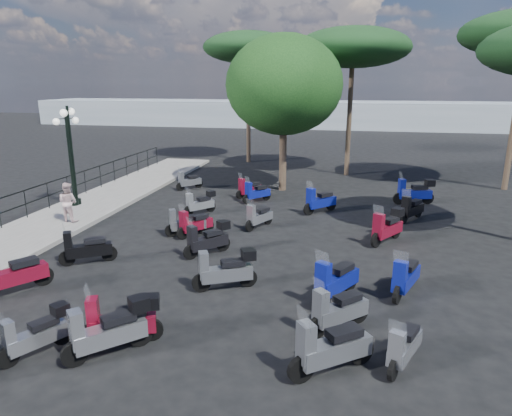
% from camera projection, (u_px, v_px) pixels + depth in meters
% --- Properties ---
extents(ground, '(120.00, 120.00, 0.00)m').
position_uv_depth(ground, '(185.00, 273.00, 13.00)').
color(ground, black).
rests_on(ground, ground).
extents(sidewalk, '(3.00, 30.00, 0.15)m').
position_uv_depth(sidewalk, '(49.00, 225.00, 17.11)').
color(sidewalk, slate).
rests_on(sidewalk, ground).
extents(railing, '(0.04, 26.04, 1.10)m').
position_uv_depth(railing, '(12.00, 203.00, 16.97)').
color(railing, black).
rests_on(railing, sidewalk).
extents(lamp_post_1, '(0.61, 1.05, 3.81)m').
position_uv_depth(lamp_post_1, '(70.00, 155.00, 19.01)').
color(lamp_post_1, black).
rests_on(lamp_post_1, sidewalk).
extents(lamp_post_2, '(0.56, 1.19, 4.17)m').
position_uv_depth(lamp_post_2, '(71.00, 149.00, 19.11)').
color(lamp_post_2, black).
rests_on(lamp_post_2, sidewalk).
extents(pedestrian_far, '(0.79, 0.65, 1.50)m').
position_uv_depth(pedestrian_far, '(68.00, 202.00, 17.12)').
color(pedestrian_far, beige).
rests_on(pedestrian_far, sidewalk).
extents(scooter_2, '(1.16, 1.59, 1.47)m').
position_uv_depth(scooter_2, '(13.00, 275.00, 11.63)').
color(scooter_2, black).
rests_on(scooter_2, ground).
extents(scooter_3, '(1.47, 1.01, 1.33)m').
position_uv_depth(scooter_3, '(86.00, 249.00, 13.57)').
color(scooter_3, black).
rests_on(scooter_3, ground).
extents(scooter_4, '(1.07, 1.23, 1.19)m').
position_uv_depth(scooter_4, '(200.00, 203.00, 18.72)').
color(scooter_4, black).
rests_on(scooter_4, ground).
extents(scooter_5, '(1.02, 1.23, 1.20)m').
position_uv_depth(scooter_5, '(189.00, 181.00, 22.99)').
color(scooter_5, black).
rests_on(scooter_5, ground).
extents(scooter_7, '(0.89, 1.37, 1.20)m').
position_uv_depth(scooter_7, '(36.00, 334.00, 9.00)').
color(scooter_7, black).
rests_on(scooter_7, ground).
extents(scooter_8, '(1.62, 0.87, 1.36)m').
position_uv_depth(scooter_8, '(122.00, 321.00, 9.39)').
color(scooter_8, black).
rests_on(scooter_8, ground).
extents(scooter_9, '(1.43, 0.90, 1.26)m').
position_uv_depth(scooter_9, '(186.00, 224.00, 16.07)').
color(scooter_9, black).
rests_on(scooter_9, ground).
extents(scooter_10, '(0.98, 1.37, 1.26)m').
position_uv_depth(scooter_10, '(195.00, 224.00, 16.02)').
color(scooter_10, black).
rests_on(scooter_10, ground).
extents(scooter_11, '(1.08, 1.26, 1.25)m').
position_uv_depth(scooter_11, '(256.00, 193.00, 20.54)').
color(scooter_11, black).
rests_on(scooter_11, ground).
extents(scooter_13, '(1.40, 1.41, 1.44)m').
position_uv_depth(scooter_13, '(109.00, 331.00, 8.96)').
color(scooter_13, black).
rests_on(scooter_13, ground).
extents(scooter_14, '(1.61, 0.98, 1.38)m').
position_uv_depth(scooter_14, '(225.00, 271.00, 11.87)').
color(scooter_14, black).
rests_on(scooter_14, ground).
extents(scooter_15, '(1.21, 1.38, 1.33)m').
position_uv_depth(scooter_15, '(208.00, 240.00, 14.24)').
color(scooter_15, black).
rests_on(scooter_15, ground).
extents(scooter_16, '(0.83, 1.41, 1.22)m').
position_uv_depth(scooter_16, '(259.00, 217.00, 16.91)').
color(scooter_16, black).
rests_on(scooter_16, ground).
extents(scooter_17, '(1.18, 1.16, 1.24)m').
position_uv_depth(scooter_17, '(250.00, 189.00, 21.33)').
color(scooter_17, black).
rests_on(scooter_17, ground).
extents(scooter_19, '(1.30, 1.28, 1.37)m').
position_uv_depth(scooter_19, '(338.00, 311.00, 9.87)').
color(scooter_19, black).
rests_on(scooter_19, ground).
extents(scooter_20, '(0.86, 1.64, 1.38)m').
position_uv_depth(scooter_20, '(405.00, 278.00, 11.55)').
color(scooter_20, black).
rests_on(scooter_20, ground).
extents(scooter_21, '(1.15, 1.58, 1.43)m').
position_uv_depth(scooter_21, '(387.00, 227.00, 15.34)').
color(scooter_21, black).
rests_on(scooter_21, ground).
extents(scooter_22, '(1.28, 1.39, 1.42)m').
position_uv_depth(scooter_22, '(320.00, 201.00, 18.85)').
color(scooter_22, black).
rests_on(scooter_22, ground).
extents(scooter_24, '(0.78, 1.42, 1.20)m').
position_uv_depth(scooter_24, '(404.00, 347.00, 8.63)').
color(scooter_24, black).
rests_on(scooter_24, ground).
extents(scooter_25, '(1.55, 1.24, 1.49)m').
position_uv_depth(scooter_25, '(330.00, 349.00, 8.40)').
color(scooter_25, black).
rests_on(scooter_25, ground).
extents(scooter_26, '(1.09, 1.64, 1.47)m').
position_uv_depth(scooter_26, '(335.00, 281.00, 11.26)').
color(scooter_26, black).
rests_on(scooter_26, ground).
extents(scooter_27, '(1.02, 1.48, 1.35)m').
position_uv_depth(scooter_27, '(411.00, 209.00, 17.79)').
color(scooter_27, black).
rests_on(scooter_27, ground).
extents(scooter_28, '(1.81, 0.78, 1.47)m').
position_uv_depth(scooter_28, '(414.00, 192.00, 20.17)').
color(scooter_28, black).
rests_on(scooter_28, ground).
extents(broadleaf_tree, '(5.56, 5.56, 7.49)m').
position_uv_depth(broadleaf_tree, '(284.00, 85.00, 21.64)').
color(broadleaf_tree, '#38281E').
rests_on(broadleaf_tree, ground).
extents(pine_0, '(6.28, 6.28, 8.17)m').
position_uv_depth(pine_0, '(353.00, 48.00, 24.85)').
color(pine_0, '#38281E').
rests_on(pine_0, ground).
extents(pine_2, '(5.78, 5.78, 8.40)m').
position_uv_depth(pine_2, '(248.00, 48.00, 29.12)').
color(pine_2, '#38281E').
rests_on(pine_2, ground).
extents(distant_hills, '(70.00, 8.00, 3.00)m').
position_uv_depth(distant_hills, '(317.00, 114.00, 55.01)').
color(distant_hills, gray).
rests_on(distant_hills, ground).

